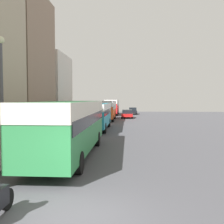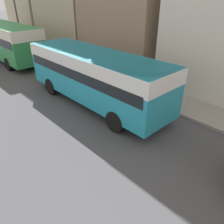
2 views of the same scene
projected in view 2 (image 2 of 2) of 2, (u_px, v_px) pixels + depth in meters
The scene contains 5 objects.
sidewalk at pixel (13, 42), 27.09m from camera, with size 2.20×120.00×0.15m.
bus_lead at pixel (4, 37), 19.42m from camera, with size 2.62×10.75×3.16m.
bus_following at pixel (95, 72), 11.51m from camera, with size 2.61×9.11×2.84m.
pedestrian_near_curb at pixel (56, 47), 20.68m from camera, with size 0.40×0.40×1.58m.
lamp_post at pixel (16, 13), 21.88m from camera, with size 0.36×0.36×6.03m.
Camera 2 is at (5.08, 28.76, 5.53)m, focal length 35.00 mm.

